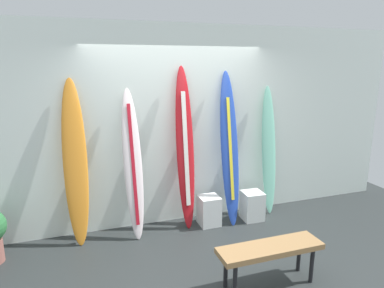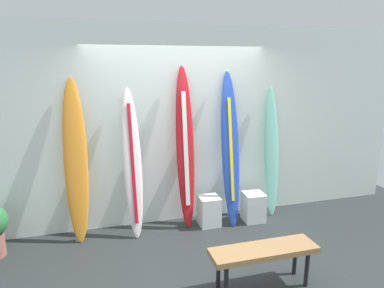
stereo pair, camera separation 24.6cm
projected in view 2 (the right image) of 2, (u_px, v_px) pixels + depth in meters
The scene contains 10 objects.
ground at pixel (203, 263), 4.01m from camera, with size 8.00×8.00×0.04m, color #282D2D.
wall_back at pixel (176, 125), 4.90m from camera, with size 7.20×0.20×2.80m, color silver.
surfboard_sunset at pixel (76, 163), 4.33m from camera, with size 0.31×0.38×2.11m.
surfboard_ivory at pixel (132, 164), 4.49m from camera, with size 0.27×0.45×1.97m.
surfboard_crimson at pixel (185, 150), 4.69m from camera, with size 0.26×0.37×2.25m.
surfboard_cobalt at pixel (230, 150), 4.81m from camera, with size 0.28×0.50×2.18m.
surfboard_seafoam at pixel (271, 153), 5.12m from camera, with size 0.25×0.30×1.95m.
display_block_left at pixel (209, 211), 4.89m from camera, with size 0.29×0.29×0.42m.
display_block_center at pixel (253, 207), 5.02m from camera, with size 0.31×0.31×0.42m.
bench at pixel (264, 253), 3.47m from camera, with size 1.12×0.31×0.45m.
Camera 2 is at (-1.09, -3.41, 2.27)m, focal length 31.97 mm.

